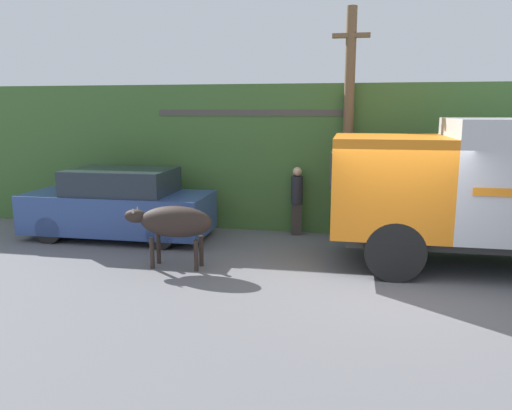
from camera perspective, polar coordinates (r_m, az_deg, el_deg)
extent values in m
plane|color=slate|center=(9.74, 15.54, -8.78)|extent=(60.00, 60.00, 0.00)
cube|color=#426B33|center=(16.42, 13.94, 6.07)|extent=(32.00, 6.90, 3.86)
cube|color=#99ADB7|center=(14.58, 0.17, 4.21)|extent=(4.57, 2.40, 3.04)
cube|color=#4C4742|center=(14.48, 0.18, 10.51)|extent=(4.87, 2.70, 0.16)
cube|color=orange|center=(10.61, 14.88, 2.41)|extent=(2.22, 2.42, 1.92)
cube|color=#232D38|center=(10.54, 8.82, 4.49)|extent=(0.04, 2.05, 0.67)
cylinder|color=black|center=(9.93, 15.55, -4.94)|extent=(1.15, 0.53, 1.15)
ellipsoid|color=#2D231E|center=(10.27, -9.14, -1.89)|extent=(1.51, 0.64, 0.64)
ellipsoid|color=#2D231E|center=(10.58, -13.61, -1.24)|extent=(0.48, 0.28, 0.28)
cone|color=#B7AD93|center=(10.46, -13.88, -0.62)|extent=(0.06, 0.06, 0.11)
cone|color=#B7AD93|center=(10.65, -13.40, -0.39)|extent=(0.06, 0.06, 0.11)
cylinder|color=#2D231E|center=(10.44, -11.79, -5.41)|extent=(0.09, 0.09, 0.65)
cylinder|color=#2D231E|center=(10.75, -11.07, -4.91)|extent=(0.09, 0.09, 0.65)
cylinder|color=#2D231E|center=(10.12, -6.86, -5.77)|extent=(0.09, 0.09, 0.65)
cylinder|color=#2D231E|center=(10.45, -6.28, -5.24)|extent=(0.09, 0.09, 0.65)
cube|color=#334C8C|center=(13.07, -15.40, -0.76)|extent=(4.61, 1.87, 0.97)
cube|color=#232D38|center=(12.89, -15.11, 2.65)|extent=(2.54, 1.72, 0.61)
cylinder|color=black|center=(13.18, -22.43, -2.59)|extent=(0.66, 0.30, 0.66)
cylinder|color=black|center=(11.87, -10.77, -3.37)|extent=(0.66, 0.30, 0.66)
cube|color=#38332D|center=(12.97, 4.64, -1.64)|extent=(0.27, 0.20, 0.82)
cylinder|color=#26262D|center=(12.82, 4.70, 1.71)|extent=(0.34, 0.34, 0.71)
sphere|color=#DBB28E|center=(12.76, 4.73, 3.82)|extent=(0.24, 0.24, 0.24)
cylinder|color=brown|center=(12.70, 10.49, 8.90)|extent=(0.25, 0.25, 5.63)
cube|color=brown|center=(12.81, 10.83, 18.49)|extent=(0.90, 0.20, 0.10)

